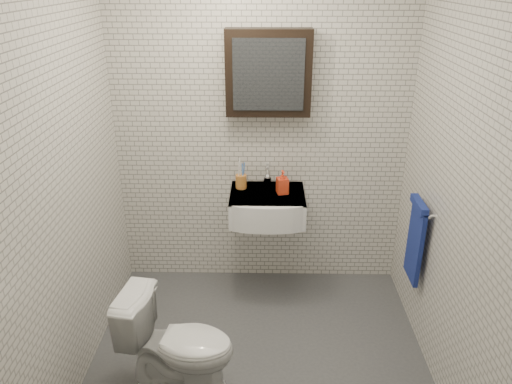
% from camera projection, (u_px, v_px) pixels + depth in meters
% --- Properties ---
extents(ground, '(2.20, 2.00, 0.01)m').
position_uv_depth(ground, '(259.00, 356.00, 3.32)').
color(ground, '#45484C').
rests_on(ground, ground).
extents(room_shell, '(2.22, 2.02, 2.51)m').
position_uv_depth(room_shell, '(260.00, 148.00, 2.73)').
color(room_shell, silver).
rests_on(room_shell, ground).
extents(washbasin, '(0.55, 0.50, 0.20)m').
position_uv_depth(washbasin, '(267.00, 207.00, 3.69)').
color(washbasin, white).
rests_on(washbasin, room_shell).
extents(faucet, '(0.06, 0.20, 0.15)m').
position_uv_depth(faucet, '(267.00, 177.00, 3.80)').
color(faucet, silver).
rests_on(faucet, washbasin).
extents(mirror_cabinet, '(0.60, 0.15, 0.60)m').
position_uv_depth(mirror_cabinet, '(268.00, 73.00, 3.48)').
color(mirror_cabinet, black).
rests_on(mirror_cabinet, room_shell).
extents(towel_rail, '(0.09, 0.30, 0.58)m').
position_uv_depth(towel_rail, '(416.00, 237.00, 3.33)').
color(towel_rail, silver).
rests_on(towel_rail, room_shell).
extents(toothbrush_cup, '(0.10, 0.10, 0.23)m').
position_uv_depth(toothbrush_cup, '(241.00, 181.00, 3.75)').
color(toothbrush_cup, '#B8702E').
rests_on(toothbrush_cup, washbasin).
extents(soap_bottle, '(0.10, 0.10, 0.18)m').
position_uv_depth(soap_bottle, '(282.00, 182.00, 3.65)').
color(soap_bottle, '#E44E18').
rests_on(soap_bottle, washbasin).
extents(toilet, '(0.71, 0.48, 0.67)m').
position_uv_depth(toilet, '(179.00, 344.00, 2.94)').
color(toilet, white).
rests_on(toilet, ground).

